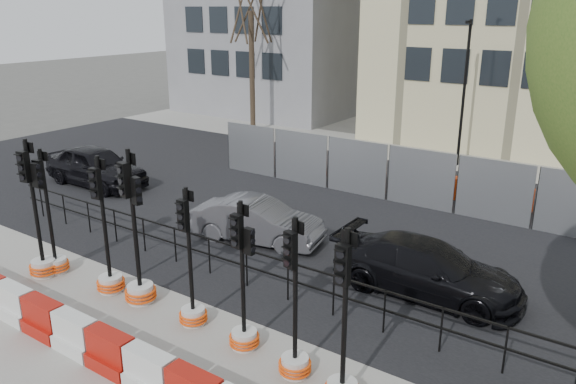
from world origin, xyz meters
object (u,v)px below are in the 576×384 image
Objects in this scene: traffic_signal_a at (53,249)px; car_a at (96,166)px; traffic_signal_h at (342,369)px; traffic_signal_d at (138,268)px; car_c at (427,269)px.

traffic_signal_a is 7.57m from car_a.
traffic_signal_a is at bearing -179.59° from traffic_signal_h.
traffic_signal_h is (5.47, -0.38, -0.20)m from traffic_signal_d.
traffic_signal_d reaches higher than car_c.
traffic_signal_d is 5.49m from traffic_signal_h.
car_a is at bearing 160.01° from traffic_signal_d.
traffic_signal_h is (8.42, -0.19, -0.01)m from traffic_signal_a.
traffic_signal_a reaches higher than car_c.
car_c is (13.50, -1.05, -0.11)m from car_a.
traffic_signal_h is 14.84m from car_a.
traffic_signal_a reaches higher than car_a.
traffic_signal_a is 0.90× the size of traffic_signal_d.
traffic_signal_d is 0.82× the size of car_a.
traffic_signal_h is 0.72× the size of car_a.
traffic_signal_h is at bearing -177.43° from car_c.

